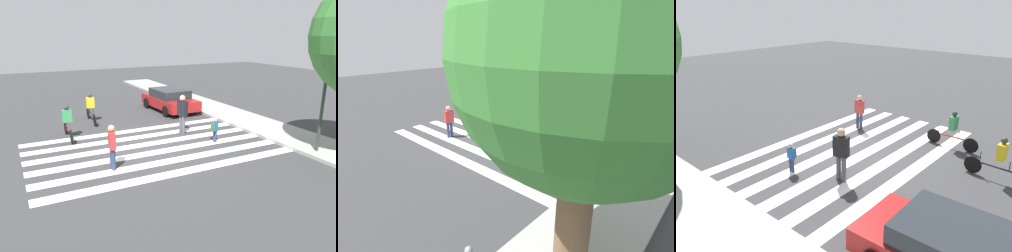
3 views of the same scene
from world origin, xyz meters
TOP-DOWN VIEW (x-y plane):
  - ground_plane at (0.00, 0.00)m, footprint 60.00×60.00m
  - sidewalk_curb at (0.00, 6.25)m, footprint 36.00×2.50m
  - crosswalk_stripes at (0.00, 0.00)m, footprint 5.86×10.00m
  - pedestrian_child_with_backpack at (-1.19, 2.10)m, footprint 0.56×0.35m
  - pedestrian_adult_blue_shirt at (0.52, 2.77)m, footprint 0.31×0.26m
  - pedestrian_adult_yellow_jacket at (1.37, -2.12)m, footprint 0.47×0.26m
  - cyclist_mid_street at (-5.18, -1.26)m, footprint 2.35×0.41m
  - cyclist_near_curb at (-2.85, -2.88)m, footprint 2.19×0.40m
  - car_parked_silver_sedan at (-5.69, 3.72)m, footprint 4.19×2.20m

SIDE VIEW (x-z plane):
  - ground_plane at x=0.00m, z-range 0.00..0.00m
  - crosswalk_stripes at x=0.00m, z-range 0.00..0.01m
  - sidewalk_curb at x=0.00m, z-range 0.00..0.14m
  - pedestrian_adult_blue_shirt at x=0.52m, z-range 0.09..1.17m
  - car_parked_silver_sedan at x=-5.69m, z-range 0.03..1.36m
  - cyclist_near_curb at x=-2.85m, z-range 0.07..1.64m
  - cyclist_mid_street at x=-5.18m, z-range 0.07..1.65m
  - pedestrian_adult_yellow_jacket at x=1.37m, z-range 0.11..1.73m
  - pedestrian_child_with_backpack at x=-1.19m, z-range 0.12..1.98m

